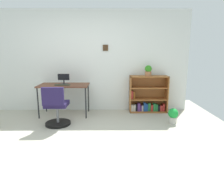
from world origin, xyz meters
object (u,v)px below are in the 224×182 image
(bookshelf_low, at_px, (148,96))
(potted_plant_on_shelf, at_px, (148,70))
(keyboard, at_px, (62,85))
(desk, at_px, (64,87))
(office_chair, at_px, (56,109))
(monitor, at_px, (64,79))
(potted_plant_floor, at_px, (173,115))

(bookshelf_low, relative_size, potted_plant_on_shelf, 3.59)
(keyboard, xyz_separation_m, bookshelf_low, (2.05, 0.37, -0.36))
(desk, distance_m, bookshelf_low, 2.08)
(office_chair, height_order, potted_plant_on_shelf, potted_plant_on_shelf)
(monitor, height_order, office_chair, monitor)
(desk, bearing_deg, office_chair, -90.23)
(office_chair, bearing_deg, keyboard, 90.38)
(desk, height_order, bookshelf_low, bookshelf_low)
(potted_plant_on_shelf, xyz_separation_m, potted_plant_floor, (0.40, -0.82, -0.87))
(monitor, bearing_deg, desk, -80.01)
(bookshelf_low, bearing_deg, keyboard, -169.79)
(bookshelf_low, height_order, potted_plant_floor, bookshelf_low)
(monitor, height_order, potted_plant_on_shelf, potted_plant_on_shelf)
(monitor, xyz_separation_m, potted_plant_on_shelf, (2.03, 0.16, 0.19))
(office_chair, height_order, potted_plant_floor, office_chair)
(keyboard, xyz_separation_m, office_chair, (0.00, -0.62, -0.40))
(keyboard, height_order, potted_plant_floor, keyboard)
(monitor, height_order, bookshelf_low, monitor)
(office_chair, relative_size, bookshelf_low, 0.89)
(potted_plant_floor, bearing_deg, keyboard, 168.34)
(potted_plant_floor, bearing_deg, monitor, 165.01)
(keyboard, height_order, potted_plant_on_shelf, potted_plant_on_shelf)
(keyboard, bearing_deg, desk, 86.18)
(office_chair, xyz_separation_m, potted_plant_floor, (2.43, 0.11, -0.17))
(keyboard, relative_size, bookshelf_low, 0.37)
(potted_plant_on_shelf, bearing_deg, keyboard, -171.23)
(office_chair, distance_m, bookshelf_low, 2.27)
(keyboard, relative_size, potted_plant_floor, 1.06)
(monitor, xyz_separation_m, bookshelf_low, (2.05, 0.22, -0.47))
(desk, height_order, potted_plant_on_shelf, potted_plant_on_shelf)
(potted_plant_on_shelf, bearing_deg, office_chair, -155.39)
(monitor, xyz_separation_m, office_chair, (0.01, -0.76, -0.51))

